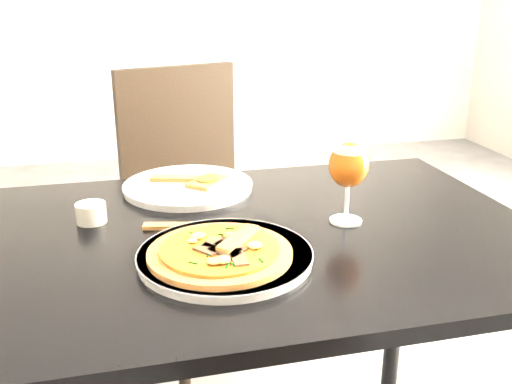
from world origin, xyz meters
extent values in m
cube|color=black|center=(-0.11, -0.22, 0.73)|extent=(1.21, 0.81, 0.03)
cylinder|color=black|center=(-0.65, 0.11, 0.36)|extent=(0.05, 0.05, 0.72)
cylinder|color=black|center=(0.43, 0.12, 0.36)|extent=(0.05, 0.05, 0.72)
cube|color=black|center=(-0.10, 0.48, 0.48)|extent=(0.57, 0.57, 0.04)
cylinder|color=black|center=(-0.21, 0.25, 0.23)|extent=(0.04, 0.04, 0.46)
cylinder|color=black|center=(0.13, 0.37, 0.23)|extent=(0.04, 0.04, 0.46)
cylinder|color=black|center=(-0.33, 0.60, 0.23)|extent=(0.04, 0.04, 0.46)
cylinder|color=black|center=(0.02, 0.71, 0.23)|extent=(0.04, 0.04, 0.46)
cube|color=black|center=(-0.16, 0.68, 0.75)|extent=(0.42, 0.16, 0.45)
cylinder|color=silver|center=(-0.18, -0.35, 0.76)|extent=(0.36, 0.36, 0.02)
cylinder|color=#9F6226|center=(-0.19, -0.36, 0.77)|extent=(0.26, 0.26, 0.01)
cylinder|color=#A44D0D|center=(-0.19, -0.36, 0.78)|extent=(0.21, 0.21, 0.01)
cube|color=#532F24|center=(-0.16, -0.36, 0.79)|extent=(0.05, 0.03, 0.00)
cube|color=#532F24|center=(-0.16, -0.32, 0.79)|extent=(0.05, 0.06, 0.00)
cube|color=#532F24|center=(-0.22, -0.31, 0.79)|extent=(0.05, 0.06, 0.00)
cube|color=#532F24|center=(-0.22, -0.36, 0.79)|extent=(0.05, 0.03, 0.00)
cube|color=#532F24|center=(-0.21, -0.40, 0.79)|extent=(0.05, 0.06, 0.00)
cube|color=#532F24|center=(-0.16, -0.42, 0.79)|extent=(0.05, 0.06, 0.00)
ellipsoid|color=gold|center=(-0.17, -0.35, 0.79)|extent=(0.02, 0.02, 0.01)
ellipsoid|color=gold|center=(-0.18, -0.30, 0.79)|extent=(0.02, 0.02, 0.01)
ellipsoid|color=gold|center=(-0.20, -0.35, 0.79)|extent=(0.02, 0.02, 0.01)
ellipsoid|color=gold|center=(-0.25, -0.37, 0.79)|extent=(0.02, 0.02, 0.01)
ellipsoid|color=gold|center=(-0.20, -0.38, 0.79)|extent=(0.02, 0.02, 0.01)
ellipsoid|color=gold|center=(-0.17, -0.42, 0.79)|extent=(0.02, 0.02, 0.01)
ellipsoid|color=gold|center=(-0.17, -0.37, 0.79)|extent=(0.02, 0.02, 0.01)
cube|color=#0D4C11|center=(-0.18, -0.35, 0.78)|extent=(0.01, 0.02, 0.00)
cube|color=#0D4C11|center=(-0.20, -0.32, 0.78)|extent=(0.01, 0.02, 0.00)
cube|color=#0D4C11|center=(-0.24, -0.31, 0.78)|extent=(0.01, 0.01, 0.00)
cube|color=#0D4C11|center=(-0.21, -0.36, 0.78)|extent=(0.02, 0.01, 0.00)
cube|color=#0D4C11|center=(-0.24, -0.38, 0.78)|extent=(0.02, 0.01, 0.00)
cube|color=#0D4C11|center=(-0.20, -0.37, 0.78)|extent=(0.01, 0.02, 0.00)
cube|color=#0D4C11|center=(-0.19, -0.40, 0.78)|extent=(0.00, 0.02, 0.00)
cube|color=#0D4C11|center=(-0.16, -0.42, 0.78)|extent=(0.01, 0.02, 0.00)
cube|color=#0D4C11|center=(-0.16, -0.38, 0.78)|extent=(0.02, 0.01, 0.00)
cube|color=#0D4C11|center=(-0.13, -0.36, 0.78)|extent=(0.02, 0.00, 0.00)
cube|color=#0D4C11|center=(-0.18, -0.35, 0.78)|extent=(0.02, 0.01, 0.00)
cube|color=#9F6226|center=(-0.17, -0.33, 0.79)|extent=(0.10, 0.11, 0.01)
cylinder|color=silver|center=(-0.20, 0.05, 0.76)|extent=(0.36, 0.36, 0.02)
cube|color=#9F6226|center=(-0.22, 0.08, 0.77)|extent=(0.13, 0.07, 0.01)
cube|color=#9F6226|center=(-0.15, 0.04, 0.77)|extent=(0.12, 0.12, 0.01)
cylinder|color=#A44D0D|center=(-0.15, 0.04, 0.78)|extent=(0.06, 0.06, 0.00)
cube|color=#9F6226|center=(-0.26, -0.18, 0.75)|extent=(0.11, 0.04, 0.01)
cylinder|color=#BBB8A8|center=(-0.42, -0.11, 0.77)|extent=(0.06, 0.06, 0.04)
cylinder|color=yellow|center=(-0.42, -0.11, 0.79)|extent=(0.05, 0.05, 0.01)
cylinder|color=silver|center=(0.10, -0.22, 0.75)|extent=(0.07, 0.07, 0.00)
cylinder|color=silver|center=(0.10, -0.22, 0.79)|extent=(0.01, 0.01, 0.07)
ellipsoid|color=#9A440E|center=(0.10, -0.22, 0.88)|extent=(0.08, 0.08, 0.09)
cylinder|color=white|center=(0.10, -0.22, 0.91)|extent=(0.07, 0.07, 0.02)
camera|label=1|loc=(-0.33, -1.27, 1.21)|focal=40.00mm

